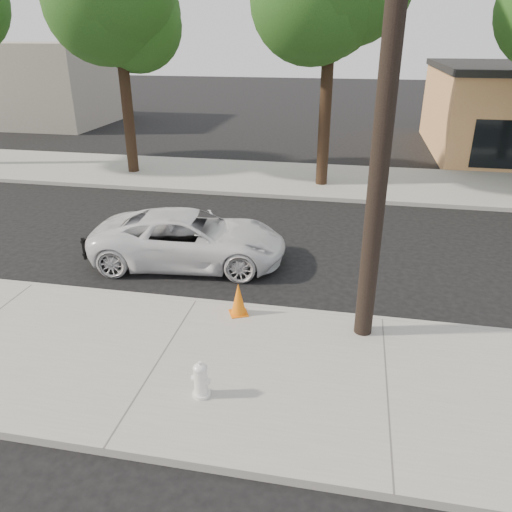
% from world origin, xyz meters
% --- Properties ---
extents(ground, '(120.00, 120.00, 0.00)m').
position_xyz_m(ground, '(0.00, 0.00, 0.00)').
color(ground, black).
rests_on(ground, ground).
extents(near_sidewalk, '(90.00, 4.40, 0.15)m').
position_xyz_m(near_sidewalk, '(0.00, -4.30, 0.07)').
color(near_sidewalk, gray).
rests_on(near_sidewalk, ground).
extents(far_sidewalk, '(90.00, 5.00, 0.15)m').
position_xyz_m(far_sidewalk, '(0.00, 8.50, 0.07)').
color(far_sidewalk, gray).
rests_on(far_sidewalk, ground).
extents(curb_near, '(90.00, 0.12, 0.16)m').
position_xyz_m(curb_near, '(0.00, -2.10, 0.07)').
color(curb_near, '#9E9B93').
rests_on(curb_near, ground).
extents(building_far, '(14.00, 8.00, 5.00)m').
position_xyz_m(building_far, '(-20.00, 20.00, 2.50)').
color(building_far, gray).
rests_on(building_far, ground).
extents(utility_pole, '(1.40, 0.34, 9.00)m').
position_xyz_m(utility_pole, '(3.60, -2.70, 4.70)').
color(utility_pole, black).
rests_on(utility_pole, near_sidewalk).
extents(tree_b, '(4.34, 4.20, 8.45)m').
position_xyz_m(tree_b, '(-5.81, 8.06, 6.15)').
color(tree_b, black).
rests_on(tree_b, far_sidewalk).
extents(police_cruiser, '(5.16, 2.81, 1.37)m').
position_xyz_m(police_cruiser, '(-0.82, 0.05, 0.69)').
color(police_cruiser, silver).
rests_on(police_cruiser, ground).
extents(fire_hydrant, '(0.32, 0.29, 0.61)m').
position_xyz_m(fire_hydrant, '(1.03, -5.13, 0.44)').
color(fire_hydrant, white).
rests_on(fire_hydrant, near_sidewalk).
extents(traffic_cone, '(0.48, 0.48, 0.71)m').
position_xyz_m(traffic_cone, '(1.05, -2.50, 0.49)').
color(traffic_cone, orange).
rests_on(traffic_cone, near_sidewalk).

